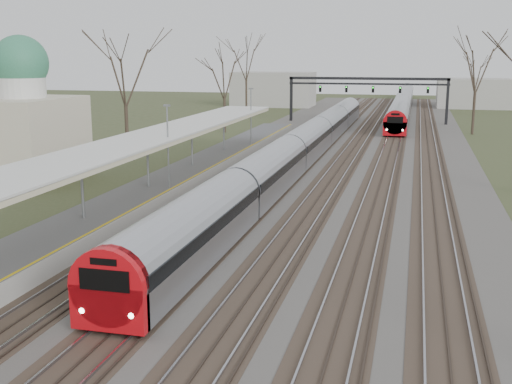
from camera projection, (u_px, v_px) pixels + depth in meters
track_bed at (340, 156)px, 57.25m from camera, size 24.00×160.00×0.22m
platform at (170, 184)px, 42.76m from camera, size 3.50×69.00×1.00m
canopy at (140, 142)px, 37.76m from camera, size 4.10×50.00×3.11m
dome_building at (4, 130)px, 45.55m from camera, size 10.00×8.00×10.30m
signal_gantry at (368, 86)px, 84.69m from camera, size 21.00×0.59×6.08m
tree_west_far at (124, 66)px, 53.03m from camera, size 5.50×5.50×11.33m
train_near at (306, 143)px, 55.58m from camera, size 2.62×75.21×3.05m
train_far at (403, 101)px, 105.09m from camera, size 2.62×75.21×3.05m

